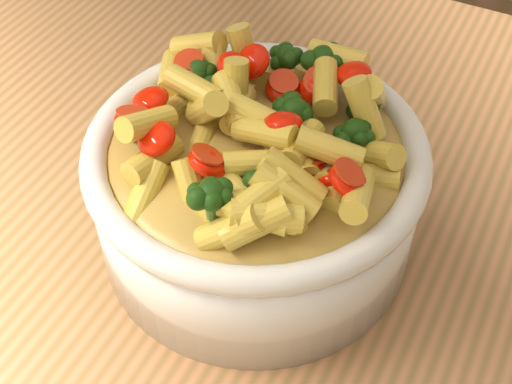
% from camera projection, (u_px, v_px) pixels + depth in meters
% --- Properties ---
extents(table, '(1.20, 0.80, 0.90)m').
position_uv_depth(table, '(228.00, 288.00, 0.66)').
color(table, '#B8794E').
rests_on(table, ground).
extents(serving_bowl, '(0.25, 0.25, 0.11)m').
position_uv_depth(serving_bowl, '(256.00, 191.00, 0.53)').
color(serving_bowl, white).
rests_on(serving_bowl, table).
extents(pasta_salad, '(0.19, 0.19, 0.04)m').
position_uv_depth(pasta_salad, '(256.00, 124.00, 0.48)').
color(pasta_salad, '#EFC54B').
rests_on(pasta_salad, serving_bowl).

